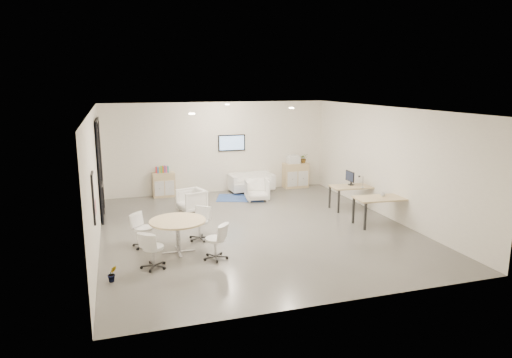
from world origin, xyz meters
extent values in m
cube|color=#5B5853|center=(0.00, 0.00, -0.40)|extent=(8.00, 9.00, 0.80)
cube|color=white|center=(0.00, 0.00, 3.60)|extent=(8.00, 9.00, 0.80)
cube|color=silver|center=(0.00, 4.90, 1.60)|extent=(8.00, 0.80, 3.20)
cube|color=silver|center=(0.00, -4.90, 1.60)|extent=(8.00, 0.80, 3.20)
cube|color=silver|center=(-4.40, 0.00, 1.60)|extent=(0.80, 9.00, 3.20)
cube|color=silver|center=(4.40, 0.00, 1.60)|extent=(0.80, 9.00, 3.20)
cube|color=black|center=(-3.96, 2.50, 1.43)|extent=(0.02, 1.90, 2.85)
cube|color=black|center=(-3.94, 2.50, 2.81)|extent=(0.06, 1.90, 0.08)
cube|color=black|center=(-3.94, 1.59, 1.43)|extent=(0.06, 0.08, 2.85)
cube|color=black|center=(-3.94, 3.41, 1.43)|extent=(0.06, 0.08, 2.85)
cube|color=black|center=(-3.94, 2.65, 1.43)|extent=(0.06, 0.07, 2.85)
cube|color=#B2B2B7|center=(-3.90, 2.05, 1.05)|extent=(0.04, 0.60, 0.05)
cube|color=black|center=(-3.98, -1.60, 1.55)|extent=(0.04, 0.54, 1.04)
cube|color=white|center=(-3.95, -1.60, 1.55)|extent=(0.01, 0.46, 0.96)
cube|color=#BF4C5F|center=(-3.95, -1.60, 1.35)|extent=(0.01, 0.32, 0.30)
cube|color=black|center=(0.50, 4.46, 1.75)|extent=(0.98, 0.05, 0.58)
cube|color=#91BEFB|center=(0.50, 4.44, 1.75)|extent=(0.90, 0.01, 0.50)
cylinder|color=#FFEAC6|center=(-1.80, -1.00, 3.18)|extent=(0.14, 0.14, 0.03)
cylinder|color=#FFEAC6|center=(1.20, 0.50, 3.18)|extent=(0.14, 0.14, 0.03)
cylinder|color=#FFEAC6|center=(0.00, 3.00, 3.18)|extent=(0.14, 0.14, 0.03)
cube|color=tan|center=(-1.97, 4.28, 0.42)|extent=(0.75, 0.37, 0.84)
cube|color=silver|center=(-2.14, 4.09, 0.34)|extent=(0.31, 0.02, 0.51)
cube|color=silver|center=(-1.79, 4.09, 0.34)|extent=(0.31, 0.02, 0.51)
cube|color=tan|center=(2.90, 4.25, 0.46)|extent=(0.93, 0.43, 0.93)
cube|color=silver|center=(2.69, 4.03, 0.37)|extent=(0.39, 0.02, 0.56)
cube|color=silver|center=(3.11, 4.03, 0.37)|extent=(0.39, 0.02, 0.56)
cube|color=red|center=(-2.20, 4.28, 0.95)|extent=(0.04, 0.14, 0.22)
cube|color=#337FCC|center=(-2.14, 4.28, 0.95)|extent=(0.04, 0.14, 0.22)
cube|color=gold|center=(-2.09, 4.28, 0.95)|extent=(0.04, 0.14, 0.22)
cube|color=#4CB24C|center=(-2.03, 4.28, 0.95)|extent=(0.04, 0.14, 0.22)
cube|color=#CC6619|center=(-1.98, 4.28, 0.95)|extent=(0.04, 0.14, 0.22)
cube|color=purple|center=(-1.92, 4.28, 0.95)|extent=(0.04, 0.14, 0.22)
cube|color=#E54C7F|center=(-1.86, 4.28, 0.95)|extent=(0.04, 0.14, 0.22)
cube|color=teal|center=(-1.81, 4.28, 0.95)|extent=(0.04, 0.14, 0.22)
cube|color=white|center=(2.79, 4.25, 1.05)|extent=(0.44, 0.37, 0.25)
cube|color=white|center=(2.79, 4.25, 1.21)|extent=(0.33, 0.27, 0.05)
cube|color=white|center=(1.11, 4.07, 0.24)|extent=(1.59, 0.88, 0.29)
cube|color=white|center=(1.11, 4.37, 0.53)|extent=(1.55, 0.29, 0.29)
cube|color=white|center=(0.40, 4.07, 0.39)|extent=(0.19, 0.78, 0.58)
cube|color=white|center=(1.81, 4.07, 0.39)|extent=(0.19, 0.78, 0.58)
cube|color=#304694|center=(0.50, 3.29, 0.01)|extent=(1.84, 1.51, 0.01)
imported|color=white|center=(-1.36, 2.17, 0.38)|extent=(0.87, 0.90, 0.75)
imported|color=white|center=(0.94, 2.85, 0.39)|extent=(0.84, 0.80, 0.77)
cube|color=tan|center=(3.49, 0.98, 0.71)|extent=(1.44, 0.80, 0.04)
cube|color=black|center=(2.84, 0.68, 0.34)|extent=(0.05, 0.05, 0.69)
cube|color=black|center=(4.14, 0.68, 0.34)|extent=(0.05, 0.05, 0.69)
cube|color=black|center=(2.84, 1.28, 0.34)|extent=(0.05, 0.05, 0.69)
cube|color=black|center=(4.14, 1.28, 0.34)|extent=(0.05, 0.05, 0.69)
cube|color=tan|center=(3.44, -0.69, 0.75)|extent=(1.53, 0.85, 0.04)
cube|color=black|center=(2.75, -1.01, 0.36)|extent=(0.05, 0.05, 0.73)
cube|color=black|center=(4.13, -1.01, 0.36)|extent=(0.05, 0.05, 0.73)
cube|color=black|center=(2.75, -0.38, 0.36)|extent=(0.05, 0.05, 0.73)
cube|color=black|center=(4.13, -0.38, 0.36)|extent=(0.05, 0.05, 0.73)
cylinder|color=black|center=(3.49, 1.13, 0.74)|extent=(0.20, 0.20, 0.02)
cube|color=black|center=(3.49, 1.13, 0.86)|extent=(0.04, 0.03, 0.24)
cube|color=black|center=(3.44, 1.13, 1.01)|extent=(0.03, 0.50, 0.32)
cylinder|color=tan|center=(-2.23, -1.18, 0.76)|extent=(1.29, 1.29, 0.04)
cylinder|color=#B2B2B7|center=(-2.23, -1.18, 0.37)|extent=(0.10, 0.10, 0.74)
cube|color=#B2B2B7|center=(-2.23, -1.18, 0.01)|extent=(0.75, 0.06, 0.03)
cube|color=#B2B2B7|center=(-2.23, -1.18, 0.01)|extent=(0.06, 0.75, 0.03)
imported|color=#3F7F3F|center=(3.21, 4.22, 1.06)|extent=(0.36, 0.38, 0.26)
imported|color=#3F7F3F|center=(-3.70, -2.38, 0.07)|extent=(0.27, 0.37, 0.15)
imported|color=white|center=(3.53, -0.59, 0.83)|extent=(0.12, 0.10, 0.12)
camera|label=1|loc=(-3.49, -11.26, 3.87)|focal=32.00mm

